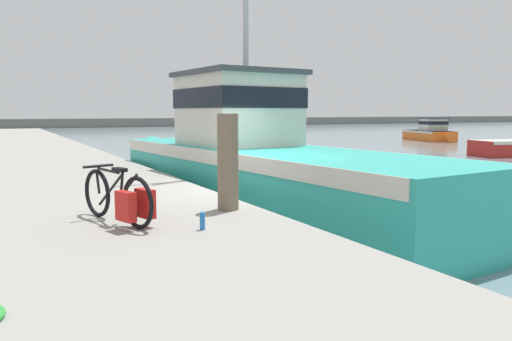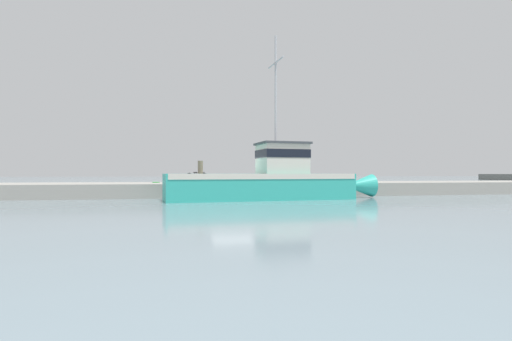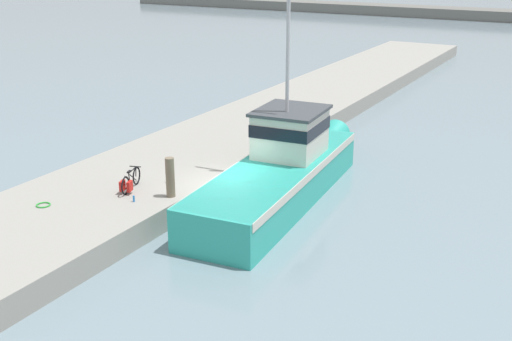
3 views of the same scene
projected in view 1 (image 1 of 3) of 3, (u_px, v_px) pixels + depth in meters
ground_plane at (244, 231)px, 9.83m from camera, size 320.00×320.00×0.00m
dock_pier at (35, 230)px, 8.05m from camera, size 6.13×80.00×0.88m
far_shoreline at (217, 122)px, 86.37m from camera, size 180.00×5.00×1.34m
fishing_boat_main at (254, 161)px, 12.04m from camera, size 3.85×13.01×9.65m
boat_white_moored at (431, 132)px, 40.62m from camera, size 3.51×6.02×1.90m
bicycle_touring at (122, 199)px, 6.48m from camera, size 0.73×1.66×0.74m
mooring_post at (228, 162)px, 7.44m from camera, size 0.32×0.32×1.44m
water_bottle_on_curb at (148, 198)px, 7.99m from camera, size 0.08×0.08×0.19m
water_bottle_by_bike at (202, 221)px, 6.21m from camera, size 0.07×0.07×0.22m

